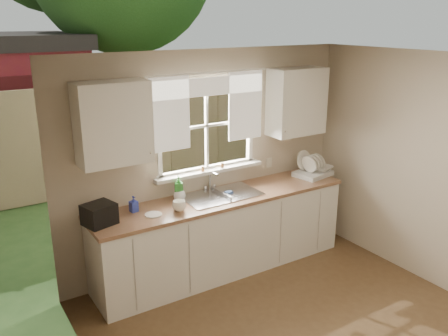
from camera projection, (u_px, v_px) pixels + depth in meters
room_walls at (338, 225)px, 3.79m from camera, size 3.62×4.02×2.50m
ceiling at (345, 63)px, 3.46m from camera, size 3.60×4.00×0.02m
window at (207, 140)px, 5.38m from camera, size 1.38×0.16×1.06m
curtains at (209, 102)px, 5.20m from camera, size 1.50×0.03×0.81m
base_cabinets at (223, 235)px, 5.44m from camera, size 3.00×0.62×0.87m
countertop at (223, 198)px, 5.30m from camera, size 3.04×0.65×0.04m
upper_cabinet_left at (113, 123)px, 4.54m from camera, size 0.70×0.33×0.80m
upper_cabinet_right at (297, 101)px, 5.71m from camera, size 0.70×0.33×0.80m
wall_outlet at (269, 163)px, 5.93m from camera, size 0.08×0.01×0.12m
sill_jars at (213, 167)px, 5.43m from camera, size 0.30×0.04×0.06m
sink at (221, 201)px, 5.34m from camera, size 0.88×0.52×0.40m
dish_rack at (312, 170)px, 5.96m from camera, size 0.49×0.41×0.31m
bowl at (323, 168)px, 5.98m from camera, size 0.30×0.30×0.06m
soap_bottle_a at (179, 188)px, 5.15m from camera, size 0.11×0.11×0.28m
soap_bottle_b at (134, 204)px, 4.85m from camera, size 0.09×0.09×0.17m
soap_bottle_c at (179, 193)px, 5.15m from camera, size 0.16×0.16×0.17m
saucer at (153, 215)px, 4.79m from camera, size 0.17×0.17×0.01m
cup at (179, 206)px, 4.88m from camera, size 0.19×0.19×0.11m
black_appliance at (99, 214)px, 4.55m from camera, size 0.34×0.31×0.21m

